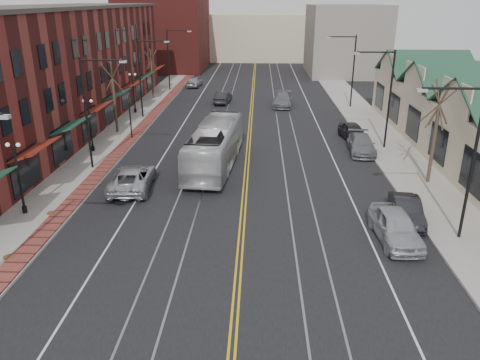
# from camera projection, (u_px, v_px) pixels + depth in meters

# --- Properties ---
(ground) EXTENTS (160.00, 160.00, 0.00)m
(ground) POSITION_uv_depth(u_px,v_px,m) (236.00, 302.00, 19.57)
(ground) COLOR black
(ground) RESTS_ON ground
(sidewalk_left) EXTENTS (4.00, 120.00, 0.15)m
(sidewalk_left) POSITION_uv_depth(u_px,v_px,m) (103.00, 152.00, 38.63)
(sidewalk_left) COLOR gray
(sidewalk_left) RESTS_ON ground
(sidewalk_right) EXTENTS (4.00, 120.00, 0.15)m
(sidewalk_right) POSITION_uv_depth(u_px,v_px,m) (396.00, 155.00, 37.72)
(sidewalk_right) COLOR gray
(sidewalk_right) RESTS_ON ground
(building_left) EXTENTS (10.00, 50.00, 11.00)m
(building_left) POSITION_uv_depth(u_px,v_px,m) (46.00, 72.00, 43.45)
(building_left) COLOR maroon
(building_left) RESTS_ON ground
(building_right) EXTENTS (8.00, 36.00, 4.60)m
(building_right) POSITION_uv_depth(u_px,v_px,m) (477.00, 129.00, 36.69)
(building_right) COLOR tan
(building_right) RESTS_ON ground
(backdrop_left) EXTENTS (14.00, 18.00, 14.00)m
(backdrop_left) POSITION_uv_depth(u_px,v_px,m) (165.00, 28.00, 82.85)
(backdrop_left) COLOR maroon
(backdrop_left) RESTS_ON ground
(backdrop_mid) EXTENTS (22.00, 14.00, 9.00)m
(backdrop_mid) POSITION_uv_depth(u_px,v_px,m) (256.00, 37.00, 97.12)
(backdrop_mid) COLOR tan
(backdrop_mid) RESTS_ON ground
(backdrop_right) EXTENTS (12.00, 16.00, 11.00)m
(backdrop_right) POSITION_uv_depth(u_px,v_px,m) (345.00, 40.00, 77.55)
(backdrop_right) COLOR slate
(backdrop_right) RESTS_ON ground
(streetlight_l_1) EXTENTS (3.33, 0.25, 8.00)m
(streetlight_l_1) POSITION_uv_depth(u_px,v_px,m) (91.00, 102.00, 33.08)
(streetlight_l_1) COLOR black
(streetlight_l_1) RESTS_ON sidewalk_left
(streetlight_l_2) EXTENTS (3.33, 0.25, 8.00)m
(streetlight_l_2) POSITION_uv_depth(u_px,v_px,m) (144.00, 70.00, 47.98)
(streetlight_l_2) COLOR black
(streetlight_l_2) RESTS_ON sidewalk_left
(streetlight_l_3) EXTENTS (3.33, 0.25, 8.00)m
(streetlight_l_3) POSITION_uv_depth(u_px,v_px,m) (171.00, 53.00, 62.88)
(streetlight_l_3) COLOR black
(streetlight_l_3) RESTS_ON sidewalk_left
(streetlight_r_0) EXTENTS (3.33, 0.25, 8.00)m
(streetlight_r_0) POSITION_uv_depth(u_px,v_px,m) (466.00, 148.00, 22.92)
(streetlight_r_0) COLOR black
(streetlight_r_0) RESTS_ON sidewalk_right
(streetlight_r_1) EXTENTS (3.33, 0.25, 8.00)m
(streetlight_r_1) POSITION_uv_depth(u_px,v_px,m) (385.00, 89.00, 37.83)
(streetlight_r_1) COLOR black
(streetlight_r_1) RESTS_ON sidewalk_right
(streetlight_r_2) EXTENTS (3.33, 0.25, 8.00)m
(streetlight_r_2) POSITION_uv_depth(u_px,v_px,m) (350.00, 64.00, 52.73)
(streetlight_r_2) COLOR black
(streetlight_r_2) RESTS_ON sidewalk_right
(lamppost_l_1) EXTENTS (0.84, 0.28, 4.27)m
(lamppost_l_1) POSITION_uv_depth(u_px,v_px,m) (19.00, 180.00, 26.72)
(lamppost_l_1) COLOR black
(lamppost_l_1) RESTS_ON sidewalk_left
(lamppost_l_2) EXTENTS (0.84, 0.28, 4.27)m
(lamppost_l_2) POSITION_uv_depth(u_px,v_px,m) (90.00, 127.00, 37.89)
(lamppost_l_2) COLOR black
(lamppost_l_2) RESTS_ON sidewalk_left
(lamppost_l_3) EXTENTS (0.84, 0.28, 4.27)m
(lamppost_l_3) POSITION_uv_depth(u_px,v_px,m) (134.00, 94.00, 50.93)
(lamppost_l_3) COLOR black
(lamppost_l_3) RESTS_ON sidewalk_left
(tree_left_near) EXTENTS (1.78, 1.37, 6.48)m
(tree_left_near) POSITION_uv_depth(u_px,v_px,m) (114.00, 96.00, 42.99)
(tree_left_near) COLOR #382B21
(tree_left_near) RESTS_ON sidewalk_left
(tree_left_far) EXTENTS (1.66, 1.28, 6.02)m
(tree_left_far) POSITION_uv_depth(u_px,v_px,m) (152.00, 73.00, 57.98)
(tree_left_far) COLOR #382B21
(tree_left_far) RESTS_ON sidewalk_left
(tree_right_mid) EXTENTS (1.90, 1.46, 6.93)m
(tree_right_mid) POSITION_uv_depth(u_px,v_px,m) (435.00, 131.00, 30.78)
(tree_right_mid) COLOR #382B21
(tree_right_mid) RESTS_ON sidewalk_right
(manhole_mid) EXTENTS (0.60, 0.60, 0.02)m
(manhole_mid) POSITION_uv_depth(u_px,v_px,m) (9.00, 257.00, 22.74)
(manhole_mid) COLOR #592D19
(manhole_mid) RESTS_ON sidewalk_left
(manhole_far) EXTENTS (0.60, 0.60, 0.02)m
(manhole_far) POSITION_uv_depth(u_px,v_px,m) (52.00, 213.00, 27.39)
(manhole_far) COLOR #592D19
(manhole_far) RESTS_ON sidewalk_left
(traffic_signal) EXTENTS (0.18, 0.15, 3.80)m
(traffic_signal) POSITION_uv_depth(u_px,v_px,m) (130.00, 114.00, 41.48)
(traffic_signal) COLOR black
(traffic_signal) RESTS_ON sidewalk_left
(transit_bus) EXTENTS (3.69, 11.85, 3.25)m
(transit_bus) POSITION_uv_depth(u_px,v_px,m) (215.00, 146.00, 34.89)
(transit_bus) COLOR silver
(transit_bus) RESTS_ON ground
(parked_suv) EXTENTS (2.93, 5.72, 1.54)m
(parked_suv) POSITION_uv_depth(u_px,v_px,m) (132.00, 178.00, 31.01)
(parked_suv) COLOR #B1B2B9
(parked_suv) RESTS_ON ground
(parked_car_a) EXTENTS (2.19, 4.91, 1.64)m
(parked_car_a) POSITION_uv_depth(u_px,v_px,m) (396.00, 226.00, 24.31)
(parked_car_a) COLOR #B0B2B8
(parked_car_a) RESTS_ON ground
(parked_car_b) EXTENTS (1.82, 4.27, 1.37)m
(parked_car_b) POSITION_uv_depth(u_px,v_px,m) (407.00, 210.00, 26.47)
(parked_car_b) COLOR black
(parked_car_b) RESTS_ON ground
(parked_car_c) EXTENTS (2.32, 5.07, 1.44)m
(parked_car_c) POSITION_uv_depth(u_px,v_px,m) (361.00, 144.00, 38.35)
(parked_car_c) COLOR slate
(parked_car_c) RESTS_ON ground
(parked_car_d) EXTENTS (2.35, 4.61, 1.50)m
(parked_car_d) POSITION_uv_depth(u_px,v_px,m) (353.00, 132.00, 41.87)
(parked_car_d) COLOR black
(parked_car_d) RESTS_ON ground
(distant_car_left) EXTENTS (2.02, 4.50, 1.43)m
(distant_car_left) POSITION_uv_depth(u_px,v_px,m) (223.00, 97.00, 56.60)
(distant_car_left) COLOR black
(distant_car_left) RESTS_ON ground
(distant_car_right) EXTENTS (2.58, 5.41, 1.52)m
(distant_car_right) POSITION_uv_depth(u_px,v_px,m) (283.00, 100.00, 54.97)
(distant_car_right) COLOR slate
(distant_car_right) RESTS_ON ground
(distant_car_far) EXTENTS (2.09, 4.56, 1.51)m
(distant_car_far) POSITION_uv_depth(u_px,v_px,m) (194.00, 81.00, 67.35)
(distant_car_far) COLOR #999BA0
(distant_car_far) RESTS_ON ground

